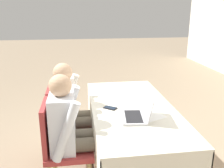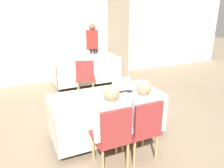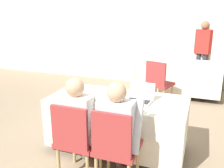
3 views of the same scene
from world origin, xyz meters
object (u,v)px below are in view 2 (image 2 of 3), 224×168
(cell_phone, at_px, (114,100))
(person_white_shirt, at_px, (139,113))
(water_bottle, at_px, (89,54))
(chair_near_left, at_px, (112,135))
(chair_near_right, at_px, (143,127))
(chair_far_spare, at_px, (85,76))
(laptop, at_px, (123,90))
(person_checkered_shirt, at_px, (109,120))
(person_red_shirt, at_px, (92,46))

(cell_phone, xyz_separation_m, person_white_shirt, (0.20, -0.39, -0.08))
(water_bottle, xyz_separation_m, chair_near_left, (-0.82, -3.30, -0.34))
(chair_near_right, relative_size, chair_far_spare, 1.00)
(laptop, height_order, person_white_shirt, person_white_shirt)
(water_bottle, xyz_separation_m, person_checkered_shirt, (-0.82, -3.20, -0.18))
(person_red_shirt, bearing_deg, cell_phone, -82.27)
(water_bottle, relative_size, person_checkered_shirt, 0.19)
(cell_phone, distance_m, water_bottle, 2.87)
(person_checkered_shirt, bearing_deg, cell_phone, -122.68)
(water_bottle, height_order, chair_near_left, water_bottle)
(laptop, distance_m, water_bottle, 2.61)
(water_bottle, distance_m, chair_far_spare, 0.95)
(water_bottle, bearing_deg, chair_far_spare, -115.19)
(cell_phone, relative_size, person_white_shirt, 0.13)
(laptop, height_order, cell_phone, laptop)
(water_bottle, xyz_separation_m, person_red_shirt, (0.36, 0.75, 0.07))
(chair_far_spare, bearing_deg, laptop, 110.95)
(cell_phone, relative_size, person_checkered_shirt, 0.13)
(cell_phone, xyz_separation_m, chair_far_spare, (0.19, 2.01, -0.24))
(chair_near_right, bearing_deg, laptop, -95.11)
(water_bottle, distance_m, person_red_shirt, 0.83)
(laptop, xyz_separation_m, chair_near_left, (-0.52, -0.71, -0.28))
(laptop, height_order, person_red_shirt, person_red_shirt)
(water_bottle, distance_m, person_white_shirt, 3.23)
(water_bottle, height_order, person_white_shirt, person_white_shirt)
(chair_near_left, bearing_deg, water_bottle, -103.92)
(chair_near_left, distance_m, person_red_shirt, 4.24)
(chair_near_left, bearing_deg, person_white_shirt, -167.12)
(person_checkered_shirt, bearing_deg, chair_near_left, 90.00)
(water_bottle, distance_m, chair_near_right, 3.34)
(chair_near_left, distance_m, chair_near_right, 0.45)
(laptop, xyz_separation_m, person_red_shirt, (0.66, 3.35, 0.12))
(laptop, height_order, chair_near_right, laptop)
(person_white_shirt, bearing_deg, cell_phone, -62.19)
(person_red_shirt, bearing_deg, laptop, -78.84)
(cell_phone, xyz_separation_m, chair_near_left, (-0.25, -0.49, -0.24))
(chair_near_right, distance_m, person_checkered_shirt, 0.49)
(person_red_shirt, bearing_deg, chair_near_left, -83.85)
(cell_phone, bearing_deg, laptop, 76.68)
(cell_phone, xyz_separation_m, chair_near_right, (0.20, -0.49, -0.24))
(chair_near_left, bearing_deg, laptop, -126.07)
(person_checkered_shirt, bearing_deg, person_white_shirt, -180.00)
(water_bottle, bearing_deg, cell_phone, -101.46)
(laptop, distance_m, cell_phone, 0.35)
(person_red_shirt, bearing_deg, person_checkered_shirt, -84.25)
(chair_near_right, bearing_deg, chair_far_spare, -89.75)
(chair_near_left, relative_size, person_checkered_shirt, 0.78)
(chair_near_right, bearing_deg, person_red_shirt, -100.15)
(laptop, xyz_separation_m, chair_near_right, (-0.06, -0.71, -0.28))
(chair_far_spare, xyz_separation_m, person_checkered_shirt, (-0.44, -2.40, 0.16))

